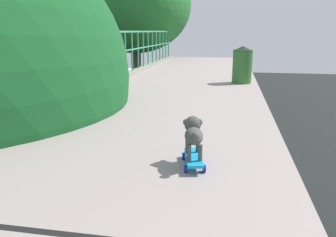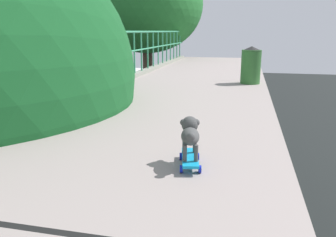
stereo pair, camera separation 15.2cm
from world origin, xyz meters
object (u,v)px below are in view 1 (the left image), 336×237
object	(u,v)px
car_grey_seventh	(92,154)
small_dog	(193,132)
toy_skateboard	(193,158)
litter_bin	(242,64)
city_bus	(108,91)
car_yellow_cab_fifth	(39,201)
car_blue_sixth	(4,170)

from	to	relation	value
car_grey_seventh	small_dog	distance (m)	15.85
toy_skateboard	litter_bin	size ratio (longest dim) A/B	0.57
city_bus	toy_skateboard	distance (m)	27.99
car_yellow_cab_fifth	toy_skateboard	xyz separation A→B (m)	(6.80, -7.93, 5.27)
toy_skateboard	litter_bin	world-z (taller)	litter_bin
car_grey_seventh	small_dog	size ratio (longest dim) A/B	11.07
toy_skateboard	small_dog	size ratio (longest dim) A/B	1.16
car_grey_seventh	toy_skateboard	size ratio (longest dim) A/B	9.53
car_blue_sixth	car_grey_seventh	xyz separation A→B (m)	(3.19, 2.95, -0.05)
car_yellow_cab_fifth	toy_skateboard	distance (m)	11.71
car_grey_seventh	toy_skateboard	bearing A→B (deg)	-62.64
car_grey_seventh	litter_bin	distance (m)	12.30
car_blue_sixth	car_grey_seventh	world-z (taller)	car_blue_sixth
city_bus	toy_skateboard	world-z (taller)	toy_skateboard
car_blue_sixth	toy_skateboard	xyz separation A→B (m)	(10.03, -10.28, 5.24)
car_blue_sixth	toy_skateboard	size ratio (longest dim) A/B	8.39
car_blue_sixth	toy_skateboard	distance (m)	15.29
car_yellow_cab_fifth	car_blue_sixth	distance (m)	3.99
car_blue_sixth	small_dog	xyz separation A→B (m)	(10.02, -10.24, 5.47)
car_grey_seventh	city_bus	xyz separation A→B (m)	(-3.66, 12.39, 1.17)
city_bus	litter_bin	size ratio (longest dim) A/B	13.93
small_dog	litter_bin	world-z (taller)	litter_bin
small_dog	litter_bin	distance (m)	5.16
car_blue_sixth	litter_bin	xyz separation A→B (m)	(10.56, -5.12, 5.60)
car_grey_seventh	toy_skateboard	world-z (taller)	toy_skateboard
city_bus	litter_bin	world-z (taller)	litter_bin
car_blue_sixth	city_bus	xyz separation A→B (m)	(-0.47, 15.34, 1.13)
car_grey_seventh	toy_skateboard	distance (m)	15.80
car_blue_sixth	litter_bin	bearing A→B (deg)	-25.83
city_bus	litter_bin	bearing A→B (deg)	-61.65
car_grey_seventh	litter_bin	bearing A→B (deg)	-47.54
litter_bin	car_blue_sixth	bearing A→B (deg)	154.17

